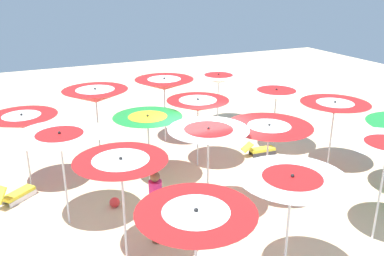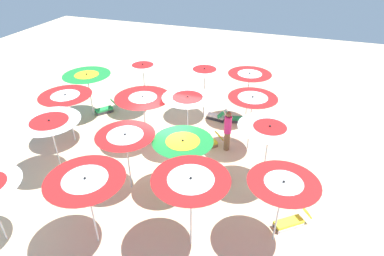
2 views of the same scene
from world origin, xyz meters
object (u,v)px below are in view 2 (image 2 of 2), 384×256
at_px(lounger_4, 106,109).
at_px(beach_umbrella_10, 183,145).
at_px(beach_umbrella_11, 191,185).
at_px(lounger_0, 210,143).
at_px(beach_umbrella_13, 252,101).
at_px(lounger_3, 232,118).
at_px(lounger_5, 78,167).
at_px(beach_umbrella_2, 50,125).
at_px(beach_umbrella_12, 249,78).
at_px(beachgoer_0, 228,130).
at_px(lounger_2, 218,116).
at_px(beach_umbrella_14, 269,131).
at_px(beach_umbrella_15, 283,187).
at_px(beach_umbrella_9, 188,100).
at_px(beach_ball, 227,178).
at_px(beach_umbrella_5, 143,101).
at_px(beach_umbrella_7, 86,185).
at_px(lounger_1, 291,221).
at_px(beach_umbrella_0, 87,79).
at_px(beach_umbrella_4, 143,69).
at_px(beach_umbrella_8, 205,72).
at_px(beach_umbrella_6, 126,139).
at_px(beach_umbrella_1, 66,99).

bearing_deg(lounger_4, beach_umbrella_10, 93.75).
height_order(beach_umbrella_11, lounger_0, beach_umbrella_11).
distance_m(beach_umbrella_13, lounger_3, 3.07).
bearing_deg(lounger_5, lounger_0, -138.72).
xyz_separation_m(beach_umbrella_2, beach_umbrella_10, (-0.52, 4.81, -0.14)).
bearing_deg(beach_umbrella_12, lounger_4, -77.30).
bearing_deg(beachgoer_0, beach_umbrella_13, 93.92).
bearing_deg(lounger_2, beach_umbrella_10, 100.77).
distance_m(beach_umbrella_14, beach_umbrella_15, 2.55).
relative_size(beach_umbrella_9, beach_umbrella_12, 1.01).
bearing_deg(beach_umbrella_14, lounger_5, -76.51).
bearing_deg(beach_umbrella_12, beach_umbrella_13, 13.10).
relative_size(beach_umbrella_12, lounger_4, 2.21).
bearing_deg(beach_ball, beach_umbrella_2, -76.24).
relative_size(beach_umbrella_5, beach_umbrella_7, 0.93).
height_order(beach_umbrella_7, beachgoer_0, beach_umbrella_7).
xyz_separation_m(beach_umbrella_14, lounger_5, (1.62, -6.77, -2.05)).
bearing_deg(beach_umbrella_13, lounger_1, 29.14).
distance_m(beach_umbrella_0, beach_umbrella_4, 2.64).
bearing_deg(beach_umbrella_2, lounger_4, -169.08).
bearing_deg(beachgoer_0, beach_umbrella_5, -98.49).
height_order(beach_umbrella_8, lounger_1, beach_umbrella_8).
relative_size(beach_umbrella_8, beach_umbrella_13, 1.02).
relative_size(beach_umbrella_6, lounger_2, 1.76).
xyz_separation_m(beach_umbrella_2, beach_umbrella_11, (1.61, 5.83, 0.22)).
bearing_deg(beach_umbrella_15, beach_umbrella_13, -159.89).
xyz_separation_m(beach_umbrella_13, beach_umbrella_14, (2.00, 0.92, -0.00)).
distance_m(beach_umbrella_7, beach_umbrella_9, 5.47).
relative_size(beach_umbrella_13, beach_umbrella_15, 1.08).
distance_m(lounger_3, lounger_5, 7.35).
height_order(beach_umbrella_2, lounger_5, beach_umbrella_2).
bearing_deg(beach_umbrella_4, beach_umbrella_7, 15.77).
height_order(beach_umbrella_10, lounger_5, beach_umbrella_10).
distance_m(beach_umbrella_7, lounger_1, 6.26).
relative_size(beach_umbrella_0, beachgoer_0, 1.22).
bearing_deg(beach_umbrella_13, beach_umbrella_15, 20.11).
height_order(beach_umbrella_0, beach_umbrella_8, beach_umbrella_8).
xyz_separation_m(beach_umbrella_0, beach_umbrella_14, (2.39, 8.74, 0.30)).
height_order(beach_umbrella_6, beach_umbrella_15, beach_umbrella_6).
distance_m(beach_umbrella_7, lounger_3, 8.73).
bearing_deg(beachgoer_0, beach_umbrella_8, -163.05).
bearing_deg(beach_umbrella_2, beach_umbrella_4, 170.16).
bearing_deg(beach_umbrella_1, lounger_4, -178.15).
xyz_separation_m(beach_umbrella_4, beach_umbrella_6, (5.44, 2.04, -0.19)).
bearing_deg(beach_umbrella_2, beach_umbrella_12, 136.19).
distance_m(beach_umbrella_8, beach_ball, 5.42).
bearing_deg(lounger_4, beach_ball, 105.68).
height_order(beach_umbrella_0, beach_umbrella_5, beach_umbrella_5).
height_order(beach_umbrella_4, beach_umbrella_11, beach_umbrella_11).
xyz_separation_m(beach_umbrella_5, beach_umbrella_6, (2.80, 0.75, 0.06)).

